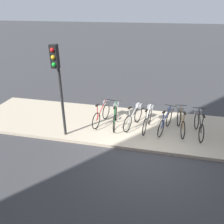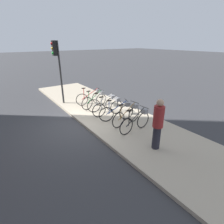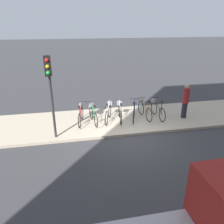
% 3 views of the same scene
% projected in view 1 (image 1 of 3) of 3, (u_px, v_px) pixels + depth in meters
% --- Properties ---
extents(ground_plane, '(120.00, 120.00, 0.00)m').
position_uv_depth(ground_plane, '(144.00, 152.00, 7.63)').
color(ground_plane, '#38383A').
extents(sidewalk, '(14.77, 3.22, 0.12)m').
position_uv_depth(sidewalk, '(147.00, 128.00, 9.01)').
color(sidewalk, '#B7A88E').
rests_on(sidewalk, ground_plane).
extents(parked_bicycle_0, '(0.49, 1.60, 1.00)m').
position_uv_depth(parked_bicycle_0, '(102.00, 113.00, 9.14)').
color(parked_bicycle_0, black).
rests_on(parked_bicycle_0, sidewalk).
extents(parked_bicycle_1, '(0.46, 1.62, 1.00)m').
position_uv_depth(parked_bicycle_1, '(115.00, 115.00, 8.97)').
color(parked_bicycle_1, black).
rests_on(parked_bicycle_1, sidewalk).
extents(parked_bicycle_2, '(0.67, 1.54, 1.00)m').
position_uv_depth(parked_bicycle_2, '(134.00, 116.00, 8.89)').
color(parked_bicycle_2, black).
rests_on(parked_bicycle_2, sidewalk).
extents(parked_bicycle_3, '(0.46, 1.61, 1.00)m').
position_uv_depth(parked_bicycle_3, '(148.00, 118.00, 8.72)').
color(parked_bicycle_3, black).
rests_on(parked_bicycle_3, sidewalk).
extents(parked_bicycle_4, '(0.65, 1.55, 1.00)m').
position_uv_depth(parked_bicycle_4, '(166.00, 120.00, 8.57)').
color(parked_bicycle_4, black).
rests_on(parked_bicycle_4, sidewalk).
extents(parked_bicycle_5, '(0.46, 1.62, 1.00)m').
position_uv_depth(parked_bicycle_5, '(181.00, 120.00, 8.55)').
color(parked_bicycle_5, black).
rests_on(parked_bicycle_5, sidewalk).
extents(parked_bicycle_6, '(0.46, 1.63, 1.00)m').
position_uv_depth(parked_bicycle_6, '(199.00, 123.00, 8.33)').
color(parked_bicycle_6, black).
rests_on(parked_bicycle_6, sidewalk).
extents(traffic_light, '(0.24, 0.40, 3.40)m').
position_uv_depth(traffic_light, '(57.00, 74.00, 7.28)').
color(traffic_light, '#2D2D2D').
rests_on(traffic_light, sidewalk).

